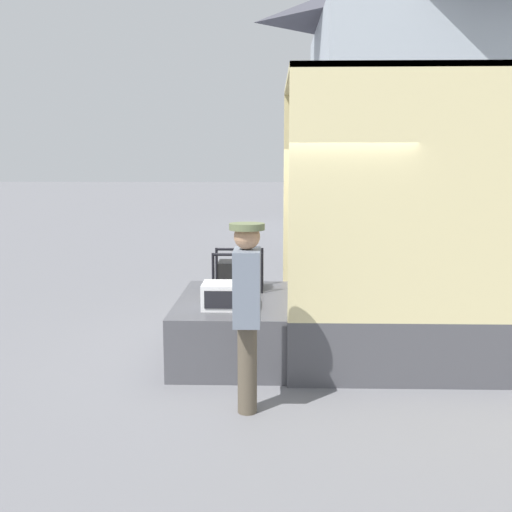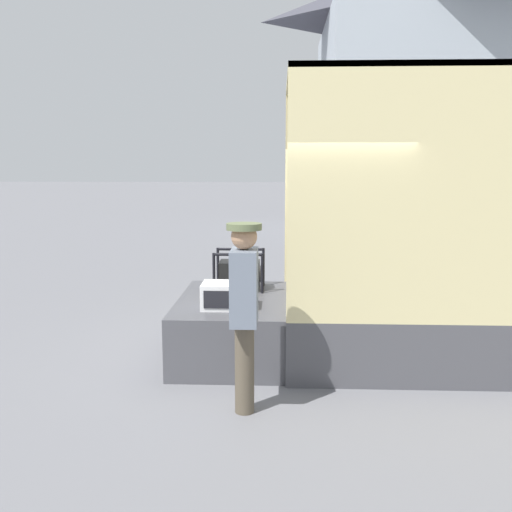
% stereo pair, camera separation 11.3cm
% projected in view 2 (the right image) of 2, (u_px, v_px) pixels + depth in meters
% --- Properties ---
extents(ground_plane, '(160.00, 160.00, 0.00)m').
position_uv_depth(ground_plane, '(285.00, 354.00, 6.98)').
color(ground_plane, slate).
extents(tailgate_deck, '(1.29, 2.09, 0.69)m').
position_uv_depth(tailgate_deck, '(232.00, 326.00, 6.96)').
color(tailgate_deck, '#4C4C51').
rests_on(tailgate_deck, ground).
extents(microwave, '(0.52, 0.43, 0.29)m').
position_uv_depth(microwave, '(225.00, 295.00, 6.40)').
color(microwave, white).
rests_on(microwave, tailgate_deck).
extents(portable_generator, '(0.64, 0.50, 0.51)m').
position_uv_depth(portable_generator, '(241.00, 275.00, 7.38)').
color(portable_generator, black).
rests_on(portable_generator, tailgate_deck).
extents(worker_person, '(0.32, 0.44, 1.77)m').
position_uv_depth(worker_person, '(244.00, 298.00, 5.16)').
color(worker_person, brown).
rests_on(worker_person, ground).
extents(house_backdrop, '(9.74, 8.05, 9.74)m').
position_uv_depth(house_backdrop, '(458.00, 88.00, 19.80)').
color(house_backdrop, '#A8B2BC').
rests_on(house_backdrop, ground).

